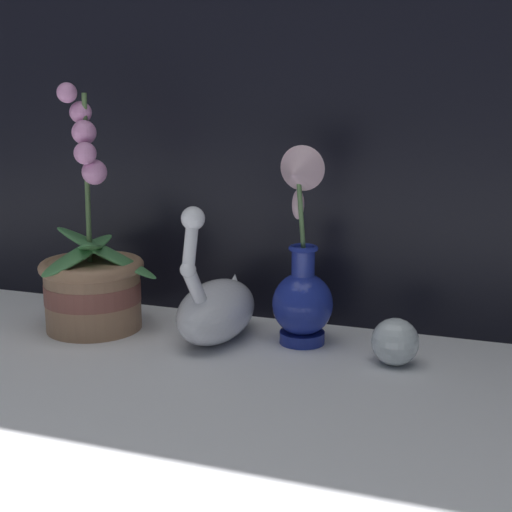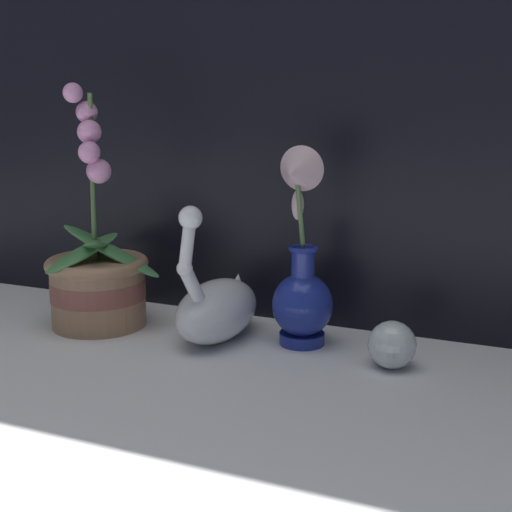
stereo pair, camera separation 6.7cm
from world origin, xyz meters
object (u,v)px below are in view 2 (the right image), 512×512
swan_figurine (217,306)px  glass_sphere (392,345)px  orchid_potted_plant (98,278)px  blue_vase (301,280)px

swan_figurine → glass_sphere: 0.28m
swan_figurine → orchid_potted_plant: bearing=-175.8°
swan_figurine → blue_vase: blue_vase is taller
blue_vase → glass_sphere: (0.15, -0.04, -0.07)m
orchid_potted_plant → glass_sphere: 0.49m
orchid_potted_plant → swan_figurine: size_ratio=1.77×
swan_figurine → glass_sphere: (0.28, -0.01, -0.02)m
orchid_potted_plant → blue_vase: 0.34m
swan_figurine → glass_sphere: swan_figurine is taller
orchid_potted_plant → blue_vase: orchid_potted_plant is taller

